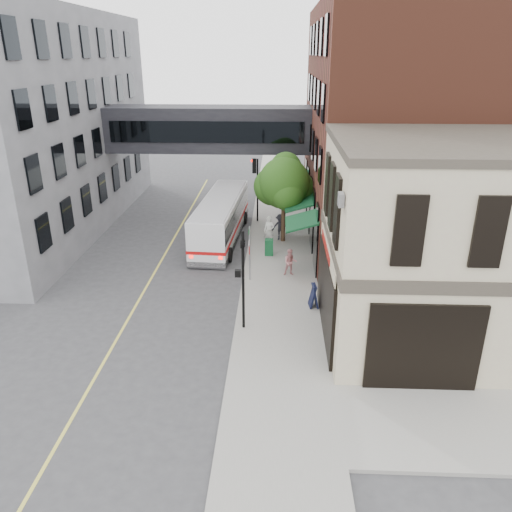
# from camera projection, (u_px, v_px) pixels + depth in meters

# --- Properties ---
(ground) EXTENTS (120.00, 120.00, 0.00)m
(ground) POSITION_uv_depth(u_px,v_px,m) (231.00, 355.00, 20.30)
(ground) COLOR #38383A
(ground) RESTS_ON ground
(sidewalk_main) EXTENTS (4.00, 60.00, 0.15)m
(sidewalk_main) POSITION_uv_depth(u_px,v_px,m) (280.00, 236.00, 33.13)
(sidewalk_main) COLOR gray
(sidewalk_main) RESTS_ON ground
(corner_building) EXTENTS (10.19, 8.12, 8.45)m
(corner_building) POSITION_uv_depth(u_px,v_px,m) (454.00, 244.00, 20.19)
(corner_building) COLOR #C1B993
(corner_building) RESTS_ON ground
(brick_building) EXTENTS (13.76, 18.00, 14.00)m
(brick_building) POSITION_uv_depth(u_px,v_px,m) (409.00, 129.00, 31.12)
(brick_building) COLOR #58291B
(brick_building) RESTS_ON ground
(skyway_bridge) EXTENTS (14.00, 3.18, 3.00)m
(skyway_bridge) POSITION_uv_depth(u_px,v_px,m) (209.00, 129.00, 34.60)
(skyway_bridge) COLOR black
(skyway_bridge) RESTS_ON ground
(traffic_signal_near) EXTENTS (0.44, 0.22, 4.60)m
(traffic_signal_near) POSITION_uv_depth(u_px,v_px,m) (242.00, 268.00, 21.00)
(traffic_signal_near) COLOR black
(traffic_signal_near) RESTS_ON sidewalk_main
(traffic_signal_far) EXTENTS (0.53, 0.28, 4.50)m
(traffic_signal_far) POSITION_uv_depth(u_px,v_px,m) (256.00, 177.00, 34.74)
(traffic_signal_far) COLOR black
(traffic_signal_far) RESTS_ON sidewalk_main
(street_sign_pole) EXTENTS (0.08, 0.75, 3.00)m
(street_sign_pole) POSITION_uv_depth(u_px,v_px,m) (250.00, 248.00, 26.02)
(street_sign_pole) COLOR gray
(street_sign_pole) RESTS_ON sidewalk_main
(street_tree) EXTENTS (3.80, 3.20, 5.60)m
(street_tree) POSITION_uv_depth(u_px,v_px,m) (284.00, 183.00, 30.95)
(street_tree) COLOR #382619
(street_tree) RESTS_ON sidewalk_main
(lane_marking) EXTENTS (0.12, 40.00, 0.01)m
(lane_marking) POSITION_uv_depth(u_px,v_px,m) (162.00, 259.00, 29.74)
(lane_marking) COLOR #D8CC4C
(lane_marking) RESTS_ON ground
(bus) EXTENTS (2.98, 10.30, 2.74)m
(bus) POSITION_uv_depth(u_px,v_px,m) (221.00, 217.00, 32.27)
(bus) COLOR white
(bus) RESTS_ON ground
(pedestrian_a) EXTENTS (0.79, 0.66, 1.87)m
(pedestrian_a) POSITION_uv_depth(u_px,v_px,m) (269.00, 231.00, 31.15)
(pedestrian_a) COLOR white
(pedestrian_a) RESTS_ON sidewalk_main
(pedestrian_b) EXTENTS (0.76, 0.61, 1.50)m
(pedestrian_b) POSITION_uv_depth(u_px,v_px,m) (290.00, 262.00, 26.96)
(pedestrian_b) COLOR tan
(pedestrian_b) RESTS_ON sidewalk_main
(pedestrian_c) EXTENTS (1.20, 0.82, 1.72)m
(pedestrian_c) POSITION_uv_depth(u_px,v_px,m) (280.00, 227.00, 32.05)
(pedestrian_c) COLOR black
(pedestrian_c) RESTS_ON sidewalk_main
(newspaper_box) EXTENTS (0.49, 0.44, 0.98)m
(newspaper_box) POSITION_uv_depth(u_px,v_px,m) (269.00, 247.00, 29.76)
(newspaper_box) COLOR #124F28
(newspaper_box) RESTS_ON sidewalk_main
(sandwich_board) EXTENTS (0.47, 0.68, 1.13)m
(sandwich_board) POSITION_uv_depth(u_px,v_px,m) (314.00, 296.00, 23.65)
(sandwich_board) COLOR black
(sandwich_board) RESTS_ON sidewalk_main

